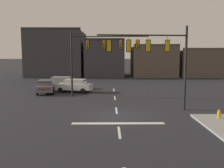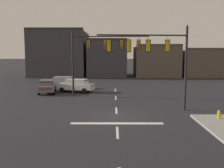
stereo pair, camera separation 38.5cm
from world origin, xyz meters
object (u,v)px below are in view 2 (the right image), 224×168
(car_lot_farside, at_px, (63,82))
(signal_mast_far_side, at_px, (98,50))
(signal_mast_near_side, at_px, (156,53))
(car_lot_middle, at_px, (76,85))
(car_lot_nearside, at_px, (47,86))
(fire_hydrant, at_px, (219,116))

(car_lot_farside, bearing_deg, signal_mast_far_side, -51.60)
(signal_mast_near_side, distance_m, car_lot_farside, 17.59)
(signal_mast_near_side, xyz_separation_m, car_lot_farside, (-10.48, 13.55, -4.00))
(car_lot_middle, bearing_deg, car_lot_nearside, -166.67)
(car_lot_farside, bearing_deg, car_lot_nearside, -104.55)
(fire_hydrant, bearing_deg, signal_mast_near_side, 142.87)
(signal_mast_near_side, bearing_deg, signal_mast_far_side, 127.03)
(signal_mast_near_side, xyz_separation_m, car_lot_middle, (-8.15, 10.31, -4.00))
(car_lot_nearside, height_order, fire_hydrant, car_lot_nearside)
(signal_mast_far_side, relative_size, car_lot_nearside, 1.79)
(signal_mast_far_side, height_order, car_lot_middle, signal_mast_far_side)
(signal_mast_far_side, bearing_deg, fire_hydrant, -47.04)
(signal_mast_far_side, bearing_deg, signal_mast_near_side, -52.97)
(car_lot_farside, distance_m, fire_hydrant, 22.13)
(signal_mast_near_side, xyz_separation_m, car_lot_nearside, (-11.53, 9.51, -4.00))
(car_lot_nearside, xyz_separation_m, car_lot_middle, (3.38, 0.80, 0.00))
(signal_mast_near_side, relative_size, fire_hydrant, 9.97)
(car_lot_middle, distance_m, fire_hydrant, 18.16)
(car_lot_middle, height_order, car_lot_farside, same)
(signal_mast_near_side, distance_m, car_lot_middle, 13.74)
(signal_mast_far_side, bearing_deg, car_lot_middle, 130.73)
(car_lot_middle, bearing_deg, fire_hydrant, -47.60)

